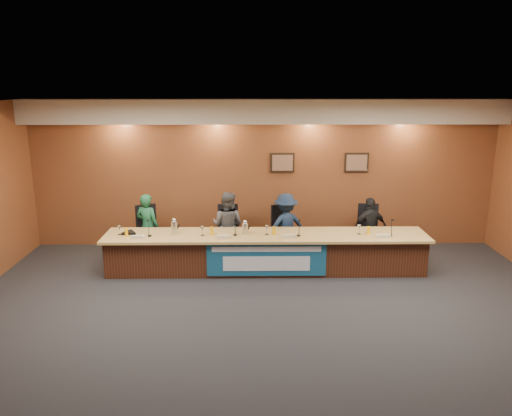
# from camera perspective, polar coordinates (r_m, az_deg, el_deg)

# --- Properties ---
(floor) EXTENTS (10.00, 10.00, 0.00)m
(floor) POSITION_cam_1_polar(r_m,az_deg,el_deg) (7.55, 1.69, -13.84)
(floor) COLOR black
(floor) RESTS_ON ground
(ceiling) EXTENTS (10.00, 8.00, 0.04)m
(ceiling) POSITION_cam_1_polar(r_m,az_deg,el_deg) (6.66, 1.90, 11.17)
(ceiling) COLOR silver
(ceiling) RESTS_ON wall_back
(wall_back) EXTENTS (10.00, 0.04, 3.20)m
(wall_back) POSITION_cam_1_polar(r_m,az_deg,el_deg) (10.83, 0.89, 3.92)
(wall_back) COLOR brown
(wall_back) RESTS_ON floor
(soffit) EXTENTS (10.00, 0.50, 0.50)m
(soffit) POSITION_cam_1_polar(r_m,az_deg,el_deg) (10.42, 0.96, 10.99)
(soffit) COLOR beige
(soffit) RESTS_ON wall_back
(dais_body) EXTENTS (6.00, 0.80, 0.70)m
(dais_body) POSITION_cam_1_polar(r_m,az_deg,el_deg) (9.61, 1.12, -5.19)
(dais_body) COLOR #411F11
(dais_body) RESTS_ON floor
(dais_top) EXTENTS (6.10, 0.95, 0.05)m
(dais_top) POSITION_cam_1_polar(r_m,az_deg,el_deg) (9.44, 1.14, -3.15)
(dais_top) COLOR tan
(dais_top) RESTS_ON dais_body
(banner) EXTENTS (2.20, 0.02, 0.65)m
(banner) POSITION_cam_1_polar(r_m,az_deg,el_deg) (9.21, 1.20, -5.88)
(banner) COLOR #16547B
(banner) RESTS_ON dais_body
(banner_text_upper) EXTENTS (2.00, 0.01, 0.10)m
(banner_text_upper) POSITION_cam_1_polar(r_m,az_deg,el_deg) (9.13, 1.21, -4.73)
(banner_text_upper) COLOR silver
(banner_text_upper) RESTS_ON banner
(banner_text_lower) EXTENTS (1.60, 0.01, 0.28)m
(banner_text_lower) POSITION_cam_1_polar(r_m,az_deg,el_deg) (9.23, 1.20, -6.37)
(banner_text_lower) COLOR silver
(banner_text_lower) RESTS_ON banner
(wall_photo_left) EXTENTS (0.52, 0.04, 0.42)m
(wall_photo_left) POSITION_cam_1_polar(r_m,az_deg,el_deg) (10.78, 3.04, 5.20)
(wall_photo_left) COLOR black
(wall_photo_left) RESTS_ON wall_back
(wall_photo_right) EXTENTS (0.52, 0.04, 0.42)m
(wall_photo_right) POSITION_cam_1_polar(r_m,az_deg,el_deg) (11.00, 11.42, 5.12)
(wall_photo_right) COLOR black
(wall_photo_right) RESTS_ON wall_back
(panelist_a) EXTENTS (0.58, 0.49, 1.37)m
(panelist_a) POSITION_cam_1_polar(r_m,az_deg,el_deg) (10.37, -12.28, -2.10)
(panelist_a) COLOR #1A5835
(panelist_a) RESTS_ON floor
(panelist_b) EXTENTS (0.83, 0.75, 1.41)m
(panelist_b) POSITION_cam_1_polar(r_m,az_deg,el_deg) (10.16, -3.27, -2.01)
(panelist_b) COLOR #4D4E52
(panelist_b) RESTS_ON floor
(panelist_c) EXTENTS (1.00, 0.78, 1.36)m
(panelist_c) POSITION_cam_1_polar(r_m,az_deg,el_deg) (10.18, 3.39, -2.10)
(panelist_c) COLOR #13223A
(panelist_c) RESTS_ON floor
(panelist_d) EXTENTS (0.81, 0.51, 1.28)m
(panelist_d) POSITION_cam_1_polar(r_m,az_deg,el_deg) (10.46, 12.87, -2.25)
(panelist_d) COLOR black
(panelist_d) RESTS_ON floor
(office_chair_a) EXTENTS (0.63, 0.63, 0.08)m
(office_chair_a) POSITION_cam_1_polar(r_m,az_deg,el_deg) (10.52, -12.11, -3.01)
(office_chair_a) COLOR black
(office_chair_a) RESTS_ON floor
(office_chair_b) EXTENTS (0.49, 0.49, 0.08)m
(office_chair_b) POSITION_cam_1_polar(r_m,az_deg,el_deg) (10.32, -3.22, -3.04)
(office_chair_b) COLOR black
(office_chair_b) RESTS_ON floor
(office_chair_c) EXTENTS (0.63, 0.63, 0.08)m
(office_chair_c) POSITION_cam_1_polar(r_m,az_deg,el_deg) (10.34, 3.33, -3.02)
(office_chair_c) COLOR black
(office_chair_c) RESTS_ON floor
(office_chair_d) EXTENTS (0.53, 0.53, 0.08)m
(office_chair_d) POSITION_cam_1_polar(r_m,az_deg,el_deg) (10.60, 12.70, -2.92)
(office_chair_d) COLOR black
(office_chair_d) RESTS_ON floor
(nameplate_a) EXTENTS (0.24, 0.08, 0.10)m
(nameplate_a) POSITION_cam_1_polar(r_m,az_deg,el_deg) (9.39, -13.44, -3.21)
(nameplate_a) COLOR white
(nameplate_a) RESTS_ON dais_top
(microphone_a) EXTENTS (0.07, 0.07, 0.02)m
(microphone_a) POSITION_cam_1_polar(r_m,az_deg,el_deg) (9.52, -12.05, -3.11)
(microphone_a) COLOR black
(microphone_a) RESTS_ON dais_top
(juice_glass_a) EXTENTS (0.06, 0.06, 0.15)m
(juice_glass_a) POSITION_cam_1_polar(r_m,az_deg,el_deg) (9.62, -14.59, -2.67)
(juice_glass_a) COLOR #FAB402
(juice_glass_a) RESTS_ON dais_top
(water_glass_a) EXTENTS (0.08, 0.08, 0.18)m
(water_glass_a) POSITION_cam_1_polar(r_m,az_deg,el_deg) (9.71, -15.33, -2.47)
(water_glass_a) COLOR silver
(water_glass_a) RESTS_ON dais_top
(nameplate_b) EXTENTS (0.24, 0.08, 0.10)m
(nameplate_b) POSITION_cam_1_polar(r_m,az_deg,el_deg) (9.15, -3.72, -3.29)
(nameplate_b) COLOR white
(nameplate_b) RESTS_ON dais_top
(microphone_b) EXTENTS (0.07, 0.07, 0.02)m
(microphone_b) POSITION_cam_1_polar(r_m,az_deg,el_deg) (9.37, -2.40, -3.08)
(microphone_b) COLOR black
(microphone_b) RESTS_ON dais_top
(juice_glass_b) EXTENTS (0.06, 0.06, 0.15)m
(juice_glass_b) POSITION_cam_1_polar(r_m,az_deg,el_deg) (9.41, -5.08, -2.63)
(juice_glass_b) COLOR #FAB402
(juice_glass_b) RESTS_ON dais_top
(water_glass_b) EXTENTS (0.08, 0.08, 0.18)m
(water_glass_b) POSITION_cam_1_polar(r_m,az_deg,el_deg) (9.38, -6.16, -2.62)
(water_glass_b) COLOR silver
(water_glass_b) RESTS_ON dais_top
(nameplate_c) EXTENTS (0.24, 0.08, 0.10)m
(nameplate_c) POSITION_cam_1_polar(r_m,az_deg,el_deg) (9.19, 3.80, -3.21)
(nameplate_c) COLOR white
(nameplate_c) RESTS_ON dais_top
(microphone_c) EXTENTS (0.07, 0.07, 0.02)m
(microphone_c) POSITION_cam_1_polar(r_m,az_deg,el_deg) (9.35, 4.90, -3.16)
(microphone_c) COLOR black
(microphone_c) RESTS_ON dais_top
(juice_glass_c) EXTENTS (0.06, 0.06, 0.15)m
(juice_glass_c) POSITION_cam_1_polar(r_m,az_deg,el_deg) (9.39, 2.08, -2.62)
(juice_glass_c) COLOR #FAB402
(juice_glass_c) RESTS_ON dais_top
(water_glass_c) EXTENTS (0.08, 0.08, 0.18)m
(water_glass_c) POSITION_cam_1_polar(r_m,az_deg,el_deg) (9.37, 1.24, -2.55)
(water_glass_c) COLOR silver
(water_glass_c) RESTS_ON dais_top
(nameplate_d) EXTENTS (0.24, 0.08, 0.10)m
(nameplate_d) POSITION_cam_1_polar(r_m,az_deg,el_deg) (9.49, 14.47, -3.09)
(nameplate_d) COLOR white
(nameplate_d) RESTS_ON dais_top
(microphone_d) EXTENTS (0.07, 0.07, 0.02)m
(microphone_d) POSITION_cam_1_polar(r_m,az_deg,el_deg) (9.68, 15.10, -3.00)
(microphone_d) COLOR black
(microphone_d) RESTS_ON dais_top
(juice_glass_d) EXTENTS (0.06, 0.06, 0.15)m
(juice_glass_d) POSITION_cam_1_polar(r_m,az_deg,el_deg) (9.65, 12.73, -2.51)
(juice_glass_d) COLOR #FAB402
(juice_glass_d) RESTS_ON dais_top
(water_glass_d) EXTENTS (0.08, 0.08, 0.18)m
(water_glass_d) POSITION_cam_1_polar(r_m,az_deg,el_deg) (9.60, 11.70, -2.43)
(water_glass_d) COLOR silver
(water_glass_d) RESTS_ON dais_top
(carafe_left) EXTENTS (0.12, 0.12, 0.25)m
(carafe_left) POSITION_cam_1_polar(r_m,az_deg,el_deg) (9.51, -9.31, -2.25)
(carafe_left) COLOR silver
(carafe_left) RESTS_ON dais_top
(carafe_mid) EXTENTS (0.12, 0.12, 0.22)m
(carafe_mid) POSITION_cam_1_polar(r_m,az_deg,el_deg) (9.40, -1.26, -2.37)
(carafe_mid) COLOR silver
(carafe_mid) RESTS_ON dais_top
(speakerphone) EXTENTS (0.32, 0.32, 0.05)m
(speakerphone) POSITION_cam_1_polar(r_m,az_deg,el_deg) (9.73, -14.26, -2.75)
(speakerphone) COLOR black
(speakerphone) RESTS_ON dais_top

